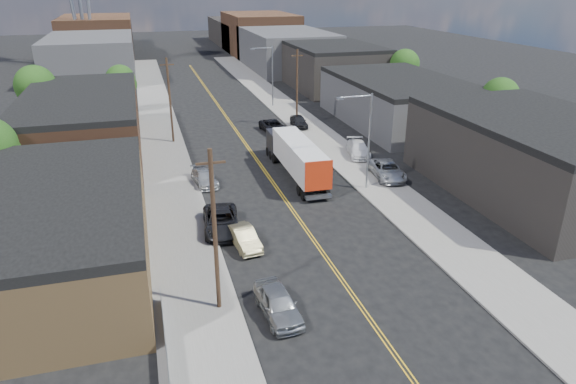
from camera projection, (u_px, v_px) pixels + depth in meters
ground at (221, 110)px, 77.08m from camera, size 260.00×260.00×0.00m
centerline at (241, 137)px, 63.77m from camera, size 0.32×120.00×0.01m
sidewalk_left at (163, 143)px, 61.32m from camera, size 5.00×140.00×0.15m
sidewalk_right at (313, 131)px, 66.16m from camera, size 5.00×140.00×0.15m
warehouse_tan at (52, 229)px, 34.14m from camera, size 12.00×22.00×5.60m
warehouse_brown at (82, 124)px, 57.02m from camera, size 12.00×26.00×6.60m
industrial_right_a at (535, 156)px, 45.83m from camera, size 14.00×22.00×7.10m
industrial_right_b at (399, 100)px, 69.09m from camera, size 14.00×24.00×6.10m
industrial_right_c at (331, 66)px, 91.88m from camera, size 14.00×22.00×7.60m
skyline_left_a at (92, 56)px, 101.50m from camera, size 16.00×30.00×8.00m
skyline_right_a at (286, 49)px, 111.70m from camera, size 16.00×30.00×8.00m
skyline_left_b at (98, 38)px, 123.30m from camera, size 16.00×26.00×10.00m
skyline_right_b at (260, 34)px, 133.50m from camera, size 16.00×26.00×10.00m
skyline_left_c at (102, 36)px, 141.62m from camera, size 16.00×40.00×7.00m
skyline_right_c at (244, 33)px, 151.82m from camera, size 16.00×40.00×7.00m
streetlight_near at (365, 134)px, 45.91m from camera, size 3.39×0.25×9.00m
streetlight_far at (270, 72)px, 76.97m from camera, size 3.39×0.25×9.00m
utility_pole_left_near at (215, 232)px, 28.65m from camera, size 1.60×0.26×10.00m
utility_pole_left_far at (170, 100)px, 59.70m from camera, size 1.60×0.26×10.00m
utility_pole_right at (297, 88)px, 66.55m from camera, size 1.60×0.26×10.00m
tree_left_mid at (36, 88)px, 64.43m from camera, size 5.10×5.04×8.37m
tree_left_far at (121, 82)px, 73.54m from camera, size 4.35×4.20×6.97m
tree_right_near at (500, 99)px, 61.58m from camera, size 4.60×4.48×7.44m
tree_right_far at (405, 66)px, 82.75m from camera, size 4.85×4.76×7.91m
semi_truck at (295, 154)px, 50.71m from camera, size 2.65×14.64×3.82m
car_left_a at (278, 303)px, 29.70m from camera, size 2.29×4.96×1.65m
car_left_b at (244, 238)px, 37.46m from camera, size 2.04×4.49×1.43m
car_left_c at (221, 221)px, 39.80m from camera, size 3.27×6.12×1.63m
car_left_d at (204, 178)px, 48.86m from camera, size 2.46×4.85×1.35m
car_right_lot_a at (387, 170)px, 50.07m from camera, size 3.37×5.99×1.58m
car_right_lot_b at (358, 149)px, 56.39m from camera, size 3.24×5.55×1.51m
car_right_lot_c at (299, 121)px, 67.38m from camera, size 2.14×4.57×1.51m
car_ahead_truck at (274, 126)px, 65.56m from camera, size 2.99×5.63×1.51m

